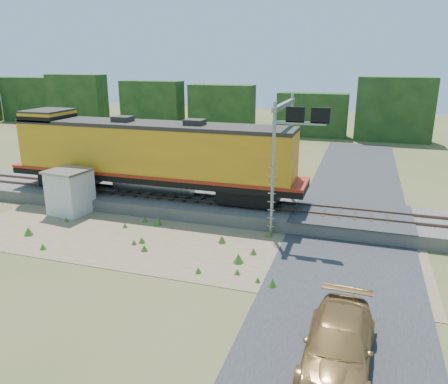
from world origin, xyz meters
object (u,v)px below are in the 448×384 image
(signal_gantry, at_px, (288,132))
(car, at_px, (339,344))
(locomotive, at_px, (148,154))
(shed, at_px, (70,191))

(signal_gantry, bearing_deg, car, -72.10)
(locomotive, xyz_separation_m, signal_gantry, (9.54, -0.68, 2.07))
(shed, distance_m, signal_gantry, 14.55)
(shed, bearing_deg, car, -23.05)
(locomotive, xyz_separation_m, car, (13.57, -13.16, -2.82))
(signal_gantry, distance_m, car, 13.99)
(locomotive, distance_m, signal_gantry, 9.78)
(shed, relative_size, signal_gantry, 0.39)
(signal_gantry, bearing_deg, shed, -170.15)
(signal_gantry, height_order, car, signal_gantry)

